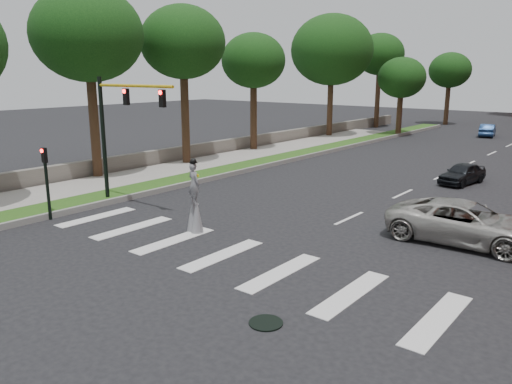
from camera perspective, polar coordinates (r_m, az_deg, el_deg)
ground_plane at (r=16.56m, az=-2.90°, el=-9.15°), size 160.00×160.00×0.00m
grass_median at (r=38.67m, az=4.08°, el=4.12°), size 2.00×60.00×0.25m
median_curb at (r=38.08m, az=5.38°, el=3.97°), size 0.20×60.00×0.28m
sidewalk_left at (r=33.27m, az=-10.15°, el=2.36°), size 4.00×60.00×0.18m
stone_wall at (r=43.46m, az=-0.38°, el=5.75°), size 0.50×56.00×1.10m
manhole at (r=13.42m, az=1.13°, el=-14.73°), size 0.90×0.90×0.04m
traffic_signal at (r=24.73m, az=-15.56°, el=7.83°), size 5.30×0.23×6.20m
secondary_signal at (r=23.63m, az=-22.84°, el=1.62°), size 0.25×0.21×3.23m
stilt_performer at (r=20.39m, az=-7.04°, el=-1.29°), size 0.83×0.60×3.06m
suv_crossing at (r=20.63m, az=22.81°, el=-3.27°), size 5.89×2.94×1.60m
car_near at (r=31.71m, az=22.51°, el=1.98°), size 2.07×3.84×1.24m
car_mid at (r=56.90m, az=24.94°, el=6.42°), size 2.00×4.06×1.28m
tree_1 at (r=31.84m, az=-18.70°, el=16.63°), size 6.46×6.46×11.30m
tree_2 at (r=35.47m, az=-8.36°, el=16.49°), size 5.79×5.79×10.86m
tree_3 at (r=41.55m, az=-0.29°, el=14.70°), size 5.19×5.19×9.55m
tree_4 at (r=51.65m, az=8.67°, el=15.74°), size 8.12×8.12×12.05m
tree_5 at (r=62.00m, az=13.97°, el=14.97°), size 5.66×5.66×10.92m
tree_6 at (r=53.81m, az=16.31°, el=12.38°), size 4.82×4.82×7.97m
tree_7 at (r=68.07m, az=21.28°, el=12.81°), size 5.11×5.11×8.91m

